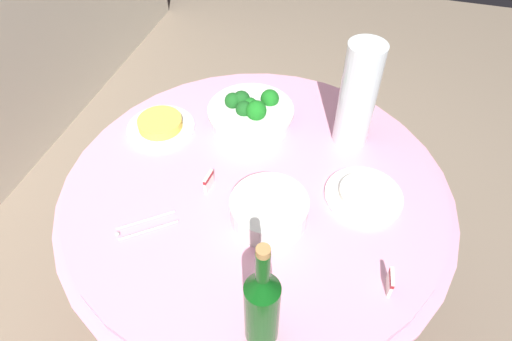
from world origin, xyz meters
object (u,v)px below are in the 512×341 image
food_plate_fried_egg (161,125)px  label_placard_front (209,181)px  decorative_fruit_vase (357,99)px  serving_tongs (145,226)px  wine_bottle (262,306)px  label_placard_mid (390,281)px  plate_stack (269,209)px  food_plate_rice (364,195)px  broccoli_bowl (251,113)px

food_plate_fried_egg → label_placard_front: size_ratio=4.00×
decorative_fruit_vase → serving_tongs: decorative_fruit_vase is taller
food_plate_fried_egg → label_placard_front: (-0.20, -0.24, 0.01)m
serving_tongs → wine_bottle: bearing=-117.1°
label_placard_mid → wine_bottle: bearing=125.8°
plate_stack → label_placard_front: (0.06, 0.19, -0.00)m
serving_tongs → decorative_fruit_vase: bearing=-43.9°
decorative_fruit_vase → food_plate_rice: decorative_fruit_vase is taller
plate_stack → decorative_fruit_vase: 0.43m
serving_tongs → food_plate_rice: (0.26, -0.55, 0.01)m
broccoli_bowl → serving_tongs: size_ratio=1.83×
wine_bottle → decorative_fruit_vase: size_ratio=0.99×
wine_bottle → label_placard_front: size_ratio=6.11×
plate_stack → food_plate_fried_egg: size_ratio=0.95×
wine_bottle → label_placard_mid: 0.34m
wine_bottle → food_plate_rice: 0.50m
decorative_fruit_vase → food_plate_rice: bearing=-162.9°
broccoli_bowl → food_plate_rice: size_ratio=1.27×
plate_stack → food_plate_rice: plate_stack is taller
plate_stack → food_plate_fried_egg: plate_stack is taller
decorative_fruit_vase → label_placard_front: bearing=131.7°
food_plate_rice → label_placard_front: (-0.09, 0.43, 0.02)m
food_plate_fried_egg → label_placard_mid: size_ratio=4.00×
food_plate_fried_egg → decorative_fruit_vase: bearing=-78.3°
broccoli_bowl → label_placard_mid: (-0.49, -0.49, -0.01)m
label_placard_front → label_placard_mid: (-0.18, -0.52, 0.00)m
broccoli_bowl → decorative_fruit_vase: size_ratio=0.82×
plate_stack → food_plate_fried_egg: 0.50m
broccoli_bowl → food_plate_rice: (-0.22, -0.40, -0.03)m
food_plate_fried_egg → label_placard_mid: 0.85m
plate_stack → decorative_fruit_vase: bearing=-24.0°
food_plate_rice → food_plate_fried_egg: bearing=80.7°
broccoli_bowl → decorative_fruit_vase: decorative_fruit_vase is taller
serving_tongs → food_plate_fried_egg: food_plate_fried_egg is taller
decorative_fruit_vase → food_plate_fried_egg: (-0.12, 0.60, -0.14)m
broccoli_bowl → plate_stack: size_ratio=1.33×
plate_stack → serving_tongs: plate_stack is taller
label_placard_front → label_placard_mid: same height
label_placard_front → decorative_fruit_vase: bearing=-48.3°
wine_bottle → broccoli_bowl: bearing=18.3°
food_plate_fried_egg → food_plate_rice: bearing=-99.3°
plate_stack → label_placard_front: 0.20m
food_plate_fried_egg → food_plate_rice: size_ratio=1.00×
wine_bottle → food_plate_fried_egg: bearing=41.3°
broccoli_bowl → wine_bottle: (-0.68, -0.22, 0.09)m
broccoli_bowl → plate_stack: broccoli_bowl is taller
broccoli_bowl → wine_bottle: 0.72m
label_placard_front → serving_tongs: bearing=146.1°
decorative_fruit_vase → label_placard_front: 0.50m
serving_tongs → food_plate_rice: size_ratio=0.70×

